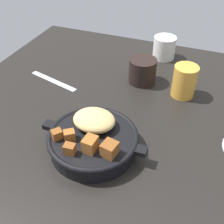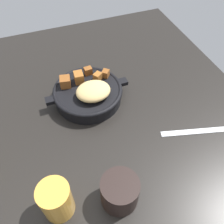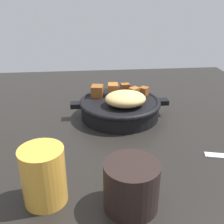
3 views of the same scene
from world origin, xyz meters
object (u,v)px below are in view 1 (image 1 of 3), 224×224
at_px(cast_iron_skillet, 93,139).
at_px(ceramic_mug_white, 164,48).
at_px(coffee_mug_dark, 142,71).
at_px(juice_glass_amber, 184,81).
at_px(butter_knife, 53,81).

distance_m(cast_iron_skillet, ceramic_mug_white, 0.48).
distance_m(ceramic_mug_white, coffee_mug_dark, 0.17).
bearing_deg(juice_glass_amber, cast_iron_skillet, -118.00).
height_order(juice_glass_amber, coffee_mug_dark, juice_glass_amber).
bearing_deg(juice_glass_amber, butter_knife, -169.17).
relative_size(butter_knife, ceramic_mug_white, 2.37).
distance_m(juice_glass_amber, coffee_mug_dark, 0.13).
distance_m(butter_knife, juice_glass_amber, 0.39).
relative_size(ceramic_mug_white, coffee_mug_dark, 0.91).
bearing_deg(ceramic_mug_white, coffee_mug_dark, -98.70).
bearing_deg(butter_knife, juice_glass_amber, 25.48).
distance_m(cast_iron_skillet, butter_knife, 0.31).
bearing_deg(coffee_mug_dark, ceramic_mug_white, 81.30).
height_order(butter_knife, ceramic_mug_white, ceramic_mug_white).
relative_size(juice_glass_amber, coffee_mug_dark, 1.11).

